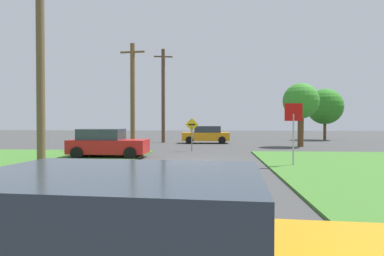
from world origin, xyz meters
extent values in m
plane|color=#404040|center=(0.00, 0.00, 0.00)|extent=(120.00, 120.00, 0.00)
cube|color=yellow|center=(0.00, -8.00, 0.01)|extent=(0.20, 14.00, 0.01)
cylinder|color=#9EA0A8|center=(4.45, -0.83, 1.19)|extent=(0.07, 0.07, 2.37)
cube|color=red|center=(4.45, -0.83, 2.45)|extent=(0.79, 0.08, 0.79)
cube|color=#2D3842|center=(0.26, -13.32, 1.32)|extent=(2.35, 1.80, 0.60)
cube|color=red|center=(-5.02, 2.03, 0.64)|extent=(4.27, 1.93, 0.76)
cube|color=#2D3842|center=(-5.45, 2.02, 1.32)|extent=(2.36, 1.69, 0.60)
cylinder|color=black|center=(-3.59, 2.97, 0.34)|extent=(0.68, 0.23, 0.68)
cylinder|color=black|center=(-3.57, 1.11, 0.34)|extent=(0.68, 0.23, 0.68)
cylinder|color=black|center=(-6.48, 2.94, 0.34)|extent=(0.68, 0.23, 0.68)
cylinder|color=black|center=(-6.46, 1.08, 0.34)|extent=(0.68, 0.23, 0.68)
cube|color=orange|center=(-0.09, 15.01, 0.64)|extent=(4.46, 2.10, 0.76)
cube|color=#2D3842|center=(0.09, 15.01, 1.32)|extent=(2.47, 1.80, 0.60)
cylinder|color=black|center=(-1.56, 14.00, 0.34)|extent=(0.69, 0.24, 0.68)
cylinder|color=black|center=(-1.62, 15.93, 0.34)|extent=(0.69, 0.24, 0.68)
cylinder|color=black|center=(1.43, 14.09, 0.34)|extent=(0.69, 0.24, 0.68)
cylinder|color=black|center=(1.38, 16.01, 0.34)|extent=(0.69, 0.24, 0.68)
cylinder|color=brown|center=(-4.73, -5.53, 4.58)|extent=(0.27, 0.27, 9.17)
cylinder|color=brown|center=(-5.01, 7.13, 3.80)|extent=(0.33, 0.33, 7.59)
cube|color=brown|center=(-5.01, 7.13, 6.99)|extent=(1.80, 0.30, 0.12)
cylinder|color=#4F3A2B|center=(-4.26, 15.78, 4.55)|extent=(0.35, 0.35, 9.09)
cube|color=#4F3A2B|center=(-4.26, 15.78, 8.36)|extent=(1.78, 0.51, 0.12)
cylinder|color=slate|center=(-0.73, 6.55, 0.91)|extent=(0.08, 0.08, 1.83)
cube|color=yellow|center=(-0.73, 6.55, 1.83)|extent=(0.91, 0.08, 0.91)
cube|color=black|center=(-0.73, 6.55, 1.83)|extent=(0.45, 0.07, 0.10)
cylinder|color=brown|center=(7.75, 11.28, 1.28)|extent=(0.47, 0.47, 2.57)
sphere|color=#358928|center=(7.75, 11.28, 3.72)|extent=(2.88, 2.88, 2.88)
cylinder|color=brown|center=(12.94, 21.68, 1.07)|extent=(0.32, 0.32, 2.15)
sphere|color=#2B7C1F|center=(12.94, 21.68, 3.73)|extent=(3.95, 3.95, 3.95)
camera|label=1|loc=(1.06, -15.85, 2.01)|focal=30.65mm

